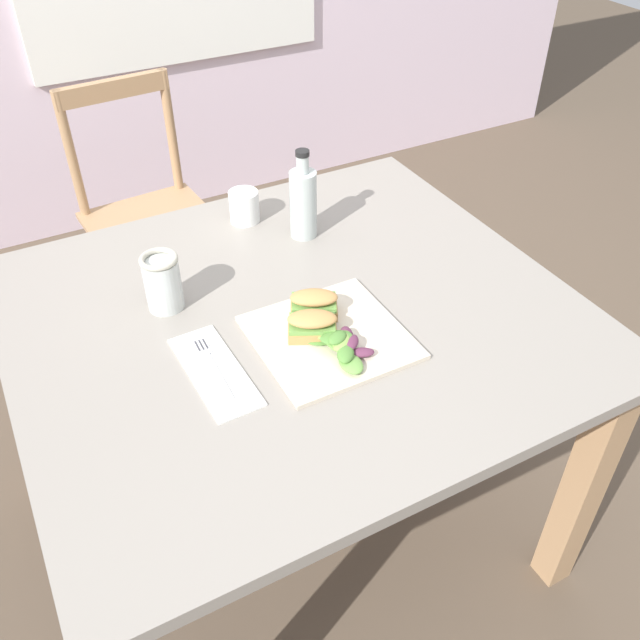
# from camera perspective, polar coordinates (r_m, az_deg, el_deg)

# --- Properties ---
(ground_plane) EXTENTS (9.45, 9.45, 0.00)m
(ground_plane) POSITION_cam_1_polar(r_m,az_deg,el_deg) (2.02, 0.97, -14.22)
(ground_plane) COLOR brown
(dining_table) EXTENTS (1.14, 1.03, 0.74)m
(dining_table) POSITION_cam_1_polar(r_m,az_deg,el_deg) (1.50, -2.07, -2.85)
(dining_table) COLOR gray
(dining_table) RESTS_ON ground
(chair_wooden_far) EXTENTS (0.43, 0.43, 0.87)m
(chair_wooden_far) POSITION_cam_1_polar(r_m,az_deg,el_deg) (2.37, -14.20, 8.34)
(chair_wooden_far) COLOR tan
(chair_wooden_far) RESTS_ON ground
(plate_lunch) EXTENTS (0.29, 0.29, 0.01)m
(plate_lunch) POSITION_cam_1_polar(r_m,az_deg,el_deg) (1.35, 0.80, -1.45)
(plate_lunch) COLOR beige
(plate_lunch) RESTS_ON dining_table
(sandwich_half_front) EXTENTS (0.11, 0.10, 0.06)m
(sandwich_half_front) POSITION_cam_1_polar(r_m,az_deg,el_deg) (1.32, -0.66, -0.39)
(sandwich_half_front) COLOR tan
(sandwich_half_front) RESTS_ON plate_lunch
(sandwich_half_back) EXTENTS (0.11, 0.10, 0.06)m
(sandwich_half_back) POSITION_cam_1_polar(r_m,az_deg,el_deg) (1.38, -0.51, 1.41)
(sandwich_half_back) COLOR tan
(sandwich_half_back) RESTS_ON plate_lunch
(salad_mixed_greens) EXTENTS (0.11, 0.17, 0.04)m
(salad_mixed_greens) POSITION_cam_1_polar(r_m,az_deg,el_deg) (1.30, 1.56, -1.89)
(salad_mixed_greens) COLOR #518438
(salad_mixed_greens) RESTS_ON plate_lunch
(napkin_folded) EXTENTS (0.10, 0.26, 0.00)m
(napkin_folded) POSITION_cam_1_polar(r_m,az_deg,el_deg) (1.29, -8.82, -4.26)
(napkin_folded) COLOR white
(napkin_folded) RESTS_ON dining_table
(fork_on_napkin) EXTENTS (0.03, 0.19, 0.00)m
(fork_on_napkin) POSITION_cam_1_polar(r_m,az_deg,el_deg) (1.30, -9.09, -3.68)
(fork_on_napkin) COLOR silver
(fork_on_napkin) RESTS_ON napkin_folded
(bottle_cold_brew) EXTENTS (0.06, 0.06, 0.22)m
(bottle_cold_brew) POSITION_cam_1_polar(r_m,az_deg,el_deg) (1.62, -1.41, 9.53)
(bottle_cold_brew) COLOR #472819
(bottle_cold_brew) RESTS_ON dining_table
(mason_jar_iced_tea) EXTENTS (0.08, 0.08, 0.12)m
(mason_jar_iced_tea) POSITION_cam_1_polar(r_m,az_deg,el_deg) (1.43, -13.04, 2.93)
(mason_jar_iced_tea) COLOR #C67528
(mason_jar_iced_tea) RESTS_ON dining_table
(cup_extra_side) EXTENTS (0.07, 0.07, 0.08)m
(cup_extra_side) POSITION_cam_1_polar(r_m,az_deg,el_deg) (1.71, -6.38, 9.45)
(cup_extra_side) COLOR white
(cup_extra_side) RESTS_ON dining_table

